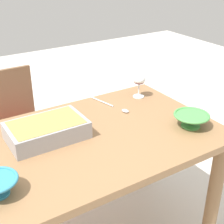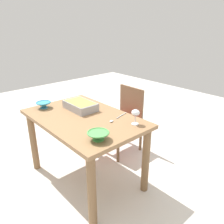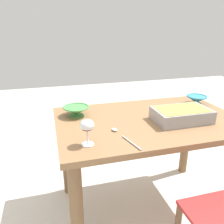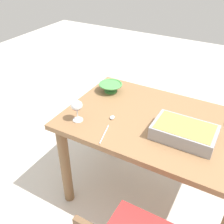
# 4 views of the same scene
# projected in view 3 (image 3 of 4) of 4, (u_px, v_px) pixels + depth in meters

# --- Properties ---
(ground_plane) EXTENTS (8.00, 8.00, 0.00)m
(ground_plane) POSITION_uv_depth(u_px,v_px,m) (143.00, 205.00, 1.82)
(ground_plane) COLOR beige
(dining_table) EXTENTS (1.23, 0.79, 0.74)m
(dining_table) POSITION_uv_depth(u_px,v_px,m) (147.00, 136.00, 1.60)
(dining_table) COLOR olive
(dining_table) RESTS_ON ground_plane
(wine_glass) EXTENTS (0.07, 0.07, 0.14)m
(wine_glass) POSITION_uv_depth(u_px,v_px,m) (87.00, 127.00, 1.18)
(wine_glass) COLOR white
(wine_glass) RESTS_ON dining_table
(casserole_dish) EXTENTS (0.36, 0.23, 0.09)m
(casserole_dish) POSITION_uv_depth(u_px,v_px,m) (181.00, 114.00, 1.51)
(casserole_dish) COLOR #99999E
(casserole_dish) RESTS_ON dining_table
(mixing_bowl) EXTENTS (0.18, 0.18, 0.07)m
(mixing_bowl) POSITION_uv_depth(u_px,v_px,m) (76.00, 110.00, 1.59)
(mixing_bowl) COLOR #4C994C
(mixing_bowl) RESTS_ON dining_table
(small_bowl) EXTENTS (0.16, 0.16, 0.07)m
(small_bowl) POSITION_uv_depth(u_px,v_px,m) (196.00, 99.00, 1.83)
(small_bowl) COLOR teal
(small_bowl) RESTS_ON dining_table
(serving_spoon) EXTENTS (0.09, 0.29, 0.01)m
(serving_spoon) POSITION_uv_depth(u_px,v_px,m) (121.00, 134.00, 1.32)
(serving_spoon) COLOR silver
(serving_spoon) RESTS_ON dining_table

